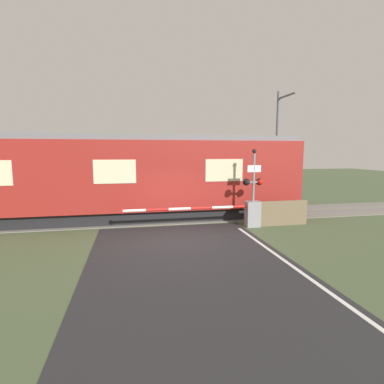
{
  "coord_description": "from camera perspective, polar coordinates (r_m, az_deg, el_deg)",
  "views": [
    {
      "loc": [
        -1.63,
        -10.6,
        3.22
      ],
      "look_at": [
        0.9,
        1.86,
        1.5
      ],
      "focal_mm": 28.0,
      "sensor_mm": 36.0,
      "label": 1
    }
  ],
  "objects": [
    {
      "name": "ground_plane",
      "position": [
        11.2,
        -2.64,
        -9.01
      ],
      "size": [
        80.0,
        80.0,
        0.0
      ],
      "primitive_type": "plane",
      "color": "#475638"
    },
    {
      "name": "catenary_pole",
      "position": [
        18.34,
        15.95,
        8.18
      ],
      "size": [
        0.2,
        1.9,
        6.64
      ],
      "color": "slate",
      "rests_on": "ground_plane"
    },
    {
      "name": "signal_post",
      "position": [
        12.88,
        11.64,
        1.65
      ],
      "size": [
        0.89,
        0.26,
        3.33
      ],
      "color": "gray",
      "rests_on": "ground_plane"
    },
    {
      "name": "track_bed",
      "position": [
        14.84,
        -4.9,
        -4.76
      ],
      "size": [
        36.0,
        3.2,
        0.13
      ],
      "color": "slate",
      "rests_on": "ground_plane"
    },
    {
      "name": "train",
      "position": [
        14.46,
        -14.13,
        2.72
      ],
      "size": [
        17.33,
        3.07,
        3.95
      ],
      "color": "black",
      "rests_on": "ground_plane"
    },
    {
      "name": "crossing_barrier",
      "position": [
        12.98,
        9.41,
        -3.95
      ],
      "size": [
        5.85,
        0.44,
        1.11
      ],
      "color": "gray",
      "rests_on": "ground_plane"
    },
    {
      "name": "roadside_fence",
      "position": [
        13.58,
        15.95,
        -3.94
      ],
      "size": [
        2.8,
        0.06,
        1.1
      ],
      "color": "#726047",
      "rests_on": "ground_plane"
    }
  ]
}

